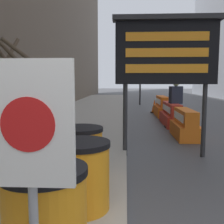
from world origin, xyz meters
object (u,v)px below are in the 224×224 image
traffic_light_near_curb (140,60)px  jersey_barrier_red_striped (172,115)px  traffic_cone_near (154,106)px  traffic_cone_mid (177,118)px  barrel_drum_middle (80,175)px  message_board (166,53)px  barrel_drum_back (80,153)px  traffic_cone_far (169,119)px  jersey_barrier_orange_near (185,125)px  jersey_barrier_orange_far (162,107)px  barrel_drum_foreground (45,215)px  pedestrian_worker (176,99)px  warning_sign (30,145)px

traffic_light_near_curb → jersey_barrier_red_striped: bearing=-84.8°
traffic_cone_near → traffic_cone_mid: 4.35m
traffic_cone_mid → traffic_light_near_curb: 9.35m
traffic_cone_near → barrel_drum_middle: bearing=-100.7°
jersey_barrier_red_striped → traffic_cone_near: (-0.24, 3.83, -0.02)m
message_board → traffic_light_near_curb: bearing=89.3°
barrel_drum_back → traffic_cone_far: bearing=67.4°
jersey_barrier_orange_near → jersey_barrier_orange_far: 4.92m
barrel_drum_foreground → jersey_barrier_orange_far: bearing=77.1°
barrel_drum_middle → traffic_cone_mid: (2.40, 6.52, -0.22)m
barrel_drum_back → pedestrian_worker: size_ratio=0.48×
jersey_barrier_orange_near → jersey_barrier_orange_far: size_ratio=0.81×
barrel_drum_back → traffic_cone_near: 10.15m
jersey_barrier_red_striped → traffic_light_near_curb: (-0.75, 8.37, 2.77)m
warning_sign → traffic_light_near_curb: size_ratio=0.38×
message_board → barrel_drum_middle: bearing=-116.9°
warning_sign → traffic_cone_far: warning_sign is taller
barrel_drum_back → traffic_light_near_curb: 14.77m
barrel_drum_back → warning_sign: (0.12, -2.40, 0.72)m
barrel_drum_middle → jersey_barrier_red_striped: 7.39m
message_board → traffic_cone_mid: bearing=75.0°
traffic_light_near_curb → traffic_cone_near: bearing=-83.5°
barrel_drum_middle → jersey_barrier_orange_near: size_ratio=0.51×
message_board → traffic_cone_mid: size_ratio=4.51×
warning_sign → pedestrian_worker: bearing=73.6°
barrel_drum_middle → barrel_drum_back: same height
barrel_drum_foreground → traffic_cone_near: 12.00m
jersey_barrier_orange_far → pedestrian_worker: size_ratio=1.17×
jersey_barrier_red_striped → jersey_barrier_orange_far: size_ratio=1.10×
traffic_light_near_curb → pedestrian_worker: 8.86m
barrel_drum_back → message_board: 2.91m
barrel_drum_middle → traffic_cone_near: (2.05, 10.85, -0.20)m
barrel_drum_middle → barrel_drum_back: (-0.17, 0.95, 0.00)m
barrel_drum_foreground → jersey_barrier_red_striped: barrel_drum_foreground is taller
jersey_barrier_orange_near → traffic_cone_far: bearing=95.9°
jersey_barrier_red_striped → jersey_barrier_orange_far: bearing=90.0°
traffic_cone_mid → jersey_barrier_orange_near: bearing=-93.5°
traffic_cone_mid → message_board: bearing=-105.0°
jersey_barrier_orange_near → traffic_cone_mid: 1.81m
jersey_barrier_orange_far → traffic_light_near_curb: (-0.75, 5.77, 2.73)m
traffic_cone_near → traffic_cone_far: size_ratio=1.17×
barrel_drum_back → traffic_cone_mid: size_ratio=1.23×
barrel_drum_middle → jersey_barrier_red_striped: barrel_drum_middle is taller
barrel_drum_middle → traffic_light_near_curb: (1.53, 15.39, 2.60)m
message_board → jersey_barrier_red_striped: (0.91, 4.30, -1.89)m
traffic_light_near_curb → pedestrian_worker: size_ratio=2.57×
traffic_cone_mid → pedestrian_worker: bearing=91.6°
barrel_drum_foreground → traffic_cone_near: (2.18, 11.80, -0.20)m
traffic_cone_near → traffic_cone_mid: bearing=-85.4°
jersey_barrier_orange_near → jersey_barrier_red_striped: (-0.00, 2.32, -0.00)m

